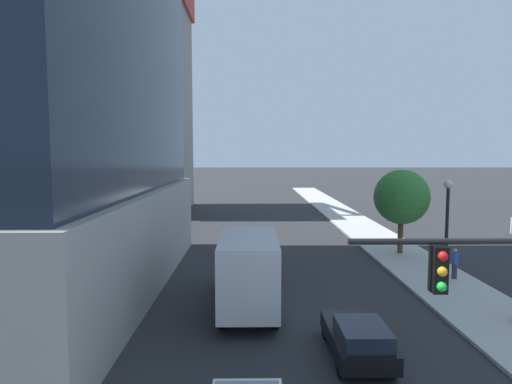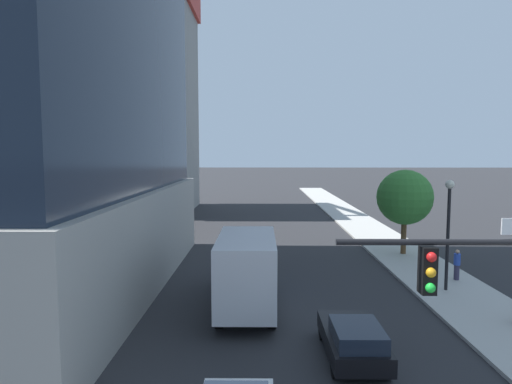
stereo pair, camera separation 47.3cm
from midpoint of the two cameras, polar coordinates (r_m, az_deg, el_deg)
sidewalk at (r=27.64m, az=22.07°, el=-9.78°), size 4.24×120.00×0.15m
construction_building at (r=54.56m, az=-15.06°, el=13.32°), size 13.25×15.50×35.26m
street_lamp at (r=23.76m, az=24.35°, el=-3.11°), size 0.44×0.44×5.53m
street_tree at (r=31.26m, az=19.25°, el=-0.67°), size 3.73×3.73×5.73m
car_black at (r=16.01m, az=13.45°, el=-18.16°), size 1.85×4.11×1.42m
box_truck at (r=19.80m, az=-0.47°, el=-9.89°), size 2.44×7.64×3.46m
pedestrian_blue_shirt at (r=26.39m, az=25.22°, el=-8.54°), size 0.34×0.34×1.66m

